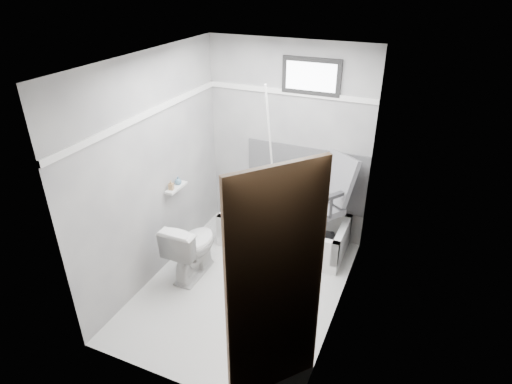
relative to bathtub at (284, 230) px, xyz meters
The scene contains 19 objects.
floor 0.96m from the bathtub, 97.58° to the right, with size 2.60×2.60×0.00m, color silver.
ceiling 2.38m from the bathtub, 97.58° to the right, with size 2.60×2.60×0.00m, color silver.
wall_back 1.06m from the bathtub, 108.48° to the left, with size 2.00×0.02×2.40m, color slate.
wall_front 2.44m from the bathtub, 93.17° to the right, with size 2.00×0.02×2.40m, color slate.
wall_left 1.76m from the bathtub, 140.39° to the right, with size 0.02×2.60×2.40m, color slate.
wall_right 1.62m from the bathtub, 46.70° to the right, with size 0.02×2.60×2.40m, color slate.
bathtub is the anchor object (origin of this frame).
office_chair 0.58m from the bathtub, ahead, with size 0.64×0.64×1.11m, color slate, non-canonical shape.
toilet 1.19m from the bathtub, 128.98° to the right, with size 0.40×0.71×0.69m, color silver.
door 2.50m from the bathtub, 68.82° to the right, with size 0.78×0.78×2.00m, color brown, non-canonical shape.
window 1.85m from the bathtub, 70.41° to the left, with size 0.66×0.04×0.40m, color black, non-canonical shape.
backerboard 0.70m from the bathtub, 70.66° to the left, with size 1.50×0.02×0.78m, color #4C4C4F.
trim_back 1.65m from the bathtub, 109.11° to the left, with size 2.00×0.02×0.06m, color white.
trim_left 2.17m from the bathtub, 140.06° to the right, with size 0.02×2.60×0.06m, color white.
pole 0.88m from the bathtub, 150.52° to the left, with size 0.02×0.02×1.95m, color white.
shelf 1.42m from the bathtub, 147.87° to the right, with size 0.10×0.32×0.03m, color silver.
soap_bottle_a 1.50m from the bathtub, 145.11° to the right, with size 0.05×0.05×0.11m, color #94724A.
soap_bottle_b 1.43m from the bathtub, 150.51° to the right, with size 0.08×0.08×0.10m, color slate.
faucet 0.58m from the bathtub, 133.59° to the left, with size 0.26×0.10×0.16m, color silver, non-canonical shape.
Camera 1 is at (1.56, -3.25, 3.09)m, focal length 30.00 mm.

